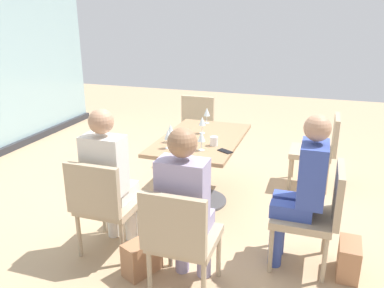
{
  "coord_description": "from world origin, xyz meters",
  "views": [
    {
      "loc": [
        -3.7,
        -1.13,
        1.97
      ],
      "look_at": [
        0.0,
        0.1,
        0.65
      ],
      "focal_mm": 36.75,
      "sensor_mm": 36.0,
      "label": 1
    }
  ],
  "objects_px": {
    "wine_glass_0": "(202,121)",
    "cell_phone_on_table": "(225,151)",
    "chair_front_left": "(315,210)",
    "chair_front_right": "(320,147)",
    "chair_side_end": "(181,236)",
    "wine_glass_4": "(201,137)",
    "person_far_left": "(109,173)",
    "coffee_cup": "(214,141)",
    "chair_far_left": "(104,201)",
    "handbag_0": "(349,259)",
    "person_front_left": "(303,185)",
    "wine_glass_3": "(168,135)",
    "wine_glass_2": "(207,112)",
    "handbag_1": "(142,257)",
    "person_side_end": "(186,202)",
    "wine_glass_1": "(170,129)",
    "dining_table_main": "(201,155)",
    "chair_far_right": "(194,126)"
  },
  "relations": [
    {
      "from": "cell_phone_on_table",
      "to": "handbag_1",
      "type": "distance_m",
      "value": 1.22
    },
    {
      "from": "coffee_cup",
      "to": "handbag_0",
      "type": "distance_m",
      "value": 1.56
    },
    {
      "from": "wine_glass_1",
      "to": "wine_glass_3",
      "type": "xyz_separation_m",
      "value": [
        -0.18,
        -0.05,
        0.0
      ]
    },
    {
      "from": "wine_glass_3",
      "to": "person_far_left",
      "type": "bearing_deg",
      "value": 158.21
    },
    {
      "from": "person_far_left",
      "to": "wine_glass_4",
      "type": "height_order",
      "value": "person_far_left"
    },
    {
      "from": "chair_far_right",
      "to": "chair_side_end",
      "type": "bearing_deg",
      "value": -163.79
    },
    {
      "from": "coffee_cup",
      "to": "wine_glass_2",
      "type": "bearing_deg",
      "value": 21.33
    },
    {
      "from": "chair_front_left",
      "to": "coffee_cup",
      "type": "bearing_deg",
      "value": 58.99
    },
    {
      "from": "person_front_left",
      "to": "handbag_1",
      "type": "distance_m",
      "value": 1.38
    },
    {
      "from": "person_side_end",
      "to": "dining_table_main",
      "type": "bearing_deg",
      "value": 12.76
    },
    {
      "from": "chair_front_left",
      "to": "chair_side_end",
      "type": "distance_m",
      "value": 1.11
    },
    {
      "from": "person_front_left",
      "to": "person_side_end",
      "type": "distance_m",
      "value": 0.95
    },
    {
      "from": "person_front_left",
      "to": "wine_glass_3",
      "type": "distance_m",
      "value": 1.34
    },
    {
      "from": "chair_far_left",
      "to": "wine_glass_2",
      "type": "height_order",
      "value": "wine_glass_2"
    },
    {
      "from": "handbag_0",
      "to": "dining_table_main",
      "type": "bearing_deg",
      "value": 62.31
    },
    {
      "from": "person_far_left",
      "to": "wine_glass_3",
      "type": "height_order",
      "value": "person_far_left"
    },
    {
      "from": "chair_front_left",
      "to": "chair_front_right",
      "type": "relative_size",
      "value": 1.0
    },
    {
      "from": "chair_side_end",
      "to": "chair_front_right",
      "type": "relative_size",
      "value": 1.0
    },
    {
      "from": "chair_side_end",
      "to": "handbag_1",
      "type": "bearing_deg",
      "value": 68.23
    },
    {
      "from": "person_front_left",
      "to": "wine_glass_3",
      "type": "bearing_deg",
      "value": 73.37
    },
    {
      "from": "chair_far_left",
      "to": "handbag_0",
      "type": "relative_size",
      "value": 2.9
    },
    {
      "from": "dining_table_main",
      "to": "wine_glass_1",
      "type": "distance_m",
      "value": 0.47
    },
    {
      "from": "chair_far_left",
      "to": "handbag_1",
      "type": "relative_size",
      "value": 2.9
    },
    {
      "from": "chair_front_left",
      "to": "person_front_left",
      "type": "distance_m",
      "value": 0.23
    },
    {
      "from": "chair_side_end",
      "to": "coffee_cup",
      "type": "bearing_deg",
      "value": 5.26
    },
    {
      "from": "chair_side_end",
      "to": "wine_glass_4",
      "type": "relative_size",
      "value": 4.7
    },
    {
      "from": "person_far_left",
      "to": "chair_front_right",
      "type": "bearing_deg",
      "value": -41.3
    },
    {
      "from": "wine_glass_1",
      "to": "person_side_end",
      "type": "bearing_deg",
      "value": -153.84
    },
    {
      "from": "person_far_left",
      "to": "wine_glass_3",
      "type": "xyz_separation_m",
      "value": [
        0.66,
        -0.26,
        0.16
      ]
    },
    {
      "from": "chair_front_left",
      "to": "wine_glass_2",
      "type": "distance_m",
      "value": 1.9
    },
    {
      "from": "chair_side_end",
      "to": "person_side_end",
      "type": "relative_size",
      "value": 0.69
    },
    {
      "from": "chair_far_right",
      "to": "person_side_end",
      "type": "bearing_deg",
      "value": -163.14
    },
    {
      "from": "person_far_left",
      "to": "wine_glass_3",
      "type": "distance_m",
      "value": 0.73
    },
    {
      "from": "wine_glass_0",
      "to": "wine_glass_3",
      "type": "relative_size",
      "value": 1.0
    },
    {
      "from": "coffee_cup",
      "to": "wine_glass_3",
      "type": "bearing_deg",
      "value": 118.7
    },
    {
      "from": "chair_far_right",
      "to": "wine_glass_4",
      "type": "bearing_deg",
      "value": -159.54
    },
    {
      "from": "person_front_left",
      "to": "wine_glass_2",
      "type": "bearing_deg",
      "value": 41.07
    },
    {
      "from": "chair_front_left",
      "to": "wine_glass_1",
      "type": "relative_size",
      "value": 4.7
    },
    {
      "from": "dining_table_main",
      "to": "wine_glass_3",
      "type": "bearing_deg",
      "value": 154.32
    },
    {
      "from": "chair_far_right",
      "to": "handbag_1",
      "type": "distance_m",
      "value": 2.56
    },
    {
      "from": "chair_front_right",
      "to": "wine_glass_3",
      "type": "bearing_deg",
      "value": 131.28
    },
    {
      "from": "dining_table_main",
      "to": "wine_glass_2",
      "type": "xyz_separation_m",
      "value": [
        0.55,
        0.1,
        0.32
      ]
    },
    {
      "from": "dining_table_main",
      "to": "chair_side_end",
      "type": "distance_m",
      "value": 1.51
    },
    {
      "from": "wine_glass_3",
      "to": "cell_phone_on_table",
      "type": "relative_size",
      "value": 1.28
    },
    {
      "from": "wine_glass_3",
      "to": "wine_glass_2",
      "type": "bearing_deg",
      "value": -5.8
    },
    {
      "from": "wine_glass_0",
      "to": "cell_phone_on_table",
      "type": "distance_m",
      "value": 0.63
    },
    {
      "from": "chair_side_end",
      "to": "person_far_left",
      "type": "xyz_separation_m",
      "value": [
        0.4,
        0.77,
        0.2
      ]
    },
    {
      "from": "handbag_0",
      "to": "handbag_1",
      "type": "relative_size",
      "value": 1.0
    },
    {
      "from": "wine_glass_2",
      "to": "wine_glass_4",
      "type": "relative_size",
      "value": 1.0
    },
    {
      "from": "wine_glass_4",
      "to": "handbag_0",
      "type": "bearing_deg",
      "value": -109.02
    }
  ]
}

